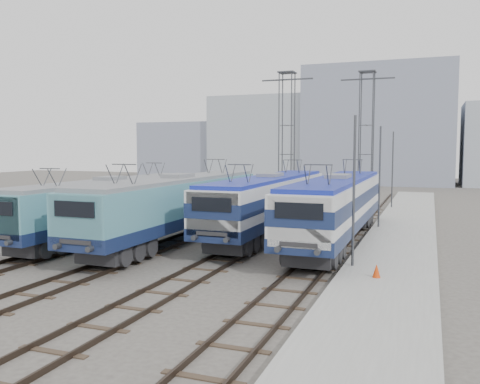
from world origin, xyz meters
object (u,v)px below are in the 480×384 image
(locomotive_far_left, at_px, (109,203))
(mast_rear, at_px, (392,171))
(locomotive_far_right, at_px, (337,203))
(mast_mid, at_px, (380,179))
(catenary_tower_west, at_px, (287,135))
(mast_front, at_px, (354,195))
(catenary_tower_east, at_px, (366,135))
(safety_cone, at_px, (377,271))
(locomotive_center_right, at_px, (269,199))
(locomotive_center_left, at_px, (176,203))

(locomotive_far_left, bearing_deg, mast_rear, 53.23)
(locomotive_far_right, xyz_separation_m, mast_mid, (1.85, 5.39, 1.11))
(catenary_tower_west, distance_m, mast_front, 22.00)
(catenary_tower_east, relative_size, safety_cone, 21.67)
(locomotive_far_right, relative_size, catenary_tower_east, 1.57)
(locomotive_far_right, bearing_deg, mast_front, -74.36)
(locomotive_center_right, bearing_deg, catenary_tower_east, 73.35)
(locomotive_far_left, height_order, catenary_tower_east, catenary_tower_east)
(locomotive_far_right, bearing_deg, catenary_tower_west, 116.75)
(locomotive_center_right, bearing_deg, catenary_tower_west, 100.44)
(catenary_tower_west, relative_size, catenary_tower_east, 1.00)
(locomotive_center_right, relative_size, catenary_tower_west, 1.54)
(locomotive_far_left, xyz_separation_m, mast_mid, (15.35, 8.54, 1.30))
(locomotive_center_right, xyz_separation_m, catenary_tower_west, (-2.25, 12.21, 4.29))
(locomotive_far_left, height_order, locomotive_center_right, locomotive_center_right)
(mast_rear, bearing_deg, mast_mid, -90.00)
(locomotive_far_left, distance_m, mast_mid, 17.61)
(locomotive_far_left, bearing_deg, catenary_tower_east, 54.44)
(catenary_tower_east, distance_m, mast_rear, 4.28)
(locomotive_center_left, height_order, mast_front, mast_front)
(locomotive_center_left, xyz_separation_m, catenary_tower_west, (2.25, 16.19, 4.31))
(mast_mid, relative_size, mast_rear, 1.00)
(locomotive_center_right, height_order, catenary_tower_east, catenary_tower_east)
(locomotive_center_right, xyz_separation_m, locomotive_far_right, (4.50, -1.18, 0.04))
(locomotive_center_right, distance_m, mast_mid, 7.70)
(locomotive_far_left, height_order, locomotive_center_left, locomotive_center_left)
(catenary_tower_east, relative_size, mast_mid, 1.71)
(catenary_tower_west, height_order, mast_mid, catenary_tower_west)
(safety_cone, bearing_deg, locomotive_far_left, 162.45)
(safety_cone, bearing_deg, mast_mid, 95.06)
(mast_front, bearing_deg, catenary_tower_west, 113.27)
(locomotive_center_right, height_order, mast_rear, mast_rear)
(locomotive_far_left, relative_size, mast_front, 2.52)
(locomotive_far_right, distance_m, mast_rear, 17.52)
(safety_cone, bearing_deg, catenary_tower_east, 97.95)
(locomotive_center_right, relative_size, mast_rear, 2.64)
(locomotive_center_left, xyz_separation_m, mast_rear, (10.85, 20.19, 1.17))
(locomotive_center_right, height_order, locomotive_far_right, locomotive_far_right)
(safety_cone, bearing_deg, catenary_tower_west, 114.27)
(locomotive_far_left, distance_m, locomotive_center_left, 4.52)
(mast_mid, bearing_deg, safety_cone, -84.94)
(mast_mid, distance_m, safety_cone, 14.14)
(mast_rear, xyz_separation_m, safety_cone, (1.22, -25.78, -2.92))
(locomotive_far_right, xyz_separation_m, catenary_tower_west, (-6.75, 13.39, 4.25))
(catenary_tower_east, relative_size, mast_front, 1.71)
(locomotive_far_left, relative_size, catenary_tower_east, 1.47)
(mast_mid, bearing_deg, locomotive_far_right, -108.94)
(locomotive_center_left, bearing_deg, safety_cone, -24.84)
(locomotive_far_left, distance_m, catenary_tower_west, 18.41)
(locomotive_center_left, xyz_separation_m, locomotive_center_right, (4.50, 3.98, 0.02))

